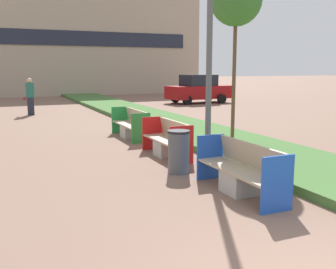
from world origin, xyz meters
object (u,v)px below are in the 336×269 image
object	(u,v)px
bench_blue_frame	(241,174)
pedestrian_walking	(30,96)
bench_green_frame	(131,127)
bench_red_frame	(167,142)
litter_bin	(179,152)
sapling_tree_near	(236,1)
parked_car_distant	(198,89)
street_lamp_post	(210,0)

from	to	relation	value
bench_blue_frame	pedestrian_walking	world-z (taller)	pedestrian_walking
bench_green_frame	bench_blue_frame	bearing A→B (deg)	-90.00
bench_blue_frame	pedestrian_walking	bearing A→B (deg)	99.92
bench_blue_frame	bench_red_frame	size ratio (longest dim) A/B	1.12
litter_bin	pedestrian_walking	bearing A→B (deg)	99.31
bench_red_frame	sapling_tree_near	xyz separation A→B (m)	(1.88, -0.22, 3.68)
sapling_tree_near	parked_car_distant	distance (m)	15.65
bench_red_frame	sapling_tree_near	size ratio (longest dim) A/B	0.41
bench_blue_frame	pedestrian_walking	xyz separation A→B (m)	(-2.53, 14.49, 0.56)
bench_red_frame	street_lamp_post	xyz separation A→B (m)	(0.61, -1.07, 3.49)
bench_green_frame	sapling_tree_near	distance (m)	5.26
street_lamp_post	sapling_tree_near	xyz separation A→B (m)	(1.26, 0.85, 0.18)
bench_blue_frame	bench_red_frame	bearing A→B (deg)	90.05
sapling_tree_near	parked_car_distant	size ratio (longest dim) A/B	1.09
bench_green_frame	street_lamp_post	distance (m)	5.43
street_lamp_post	litter_bin	bearing A→B (deg)	-151.39
bench_red_frame	pedestrian_walking	distance (m)	11.37
street_lamp_post	parked_car_distant	xyz separation A→B (m)	(7.62, 14.81, -2.95)
bench_green_frame	bench_red_frame	bearing A→B (deg)	-90.06
litter_bin	sapling_tree_near	world-z (taller)	sapling_tree_near
bench_green_frame	sapling_tree_near	bearing A→B (deg)	-60.20
bench_blue_frame	litter_bin	distance (m)	1.83
pedestrian_walking	sapling_tree_near	bearing A→B (deg)	-68.68
parked_car_distant	street_lamp_post	bearing A→B (deg)	-122.68
pedestrian_walking	parked_car_distant	xyz separation A→B (m)	(10.77, 2.66, -0.02)
bench_red_frame	street_lamp_post	distance (m)	3.71
bench_green_frame	parked_car_distant	size ratio (longest dim) A/B	0.51
bench_blue_frame	parked_car_distant	world-z (taller)	parked_car_distant
street_lamp_post	pedestrian_walking	distance (m)	12.88
bench_red_frame	bench_green_frame	world-z (taller)	same
street_lamp_post	sapling_tree_near	world-z (taller)	street_lamp_post
sapling_tree_near	bench_red_frame	bearing A→B (deg)	173.27
sapling_tree_near	parked_car_distant	xyz separation A→B (m)	(6.36, 13.95, -3.13)
pedestrian_walking	bench_red_frame	bearing A→B (deg)	-77.12
bench_red_frame	pedestrian_walking	size ratio (longest dim) A/B	1.08
street_lamp_post	pedestrian_walking	xyz separation A→B (m)	(-3.15, 12.15, -2.92)
bench_red_frame	street_lamp_post	bearing A→B (deg)	-60.26
street_lamp_post	parked_car_distant	world-z (taller)	street_lamp_post
bench_blue_frame	bench_red_frame	distance (m)	3.42
bench_blue_frame	parked_car_distant	distance (m)	19.03
bench_blue_frame	sapling_tree_near	size ratio (longest dim) A/B	0.46
bench_green_frame	pedestrian_walking	size ratio (longest dim) A/B	1.23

